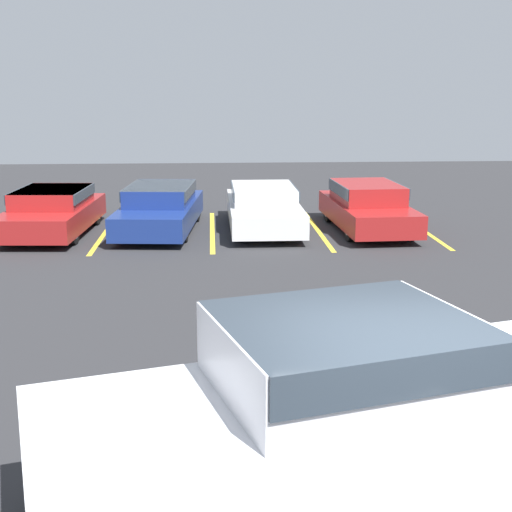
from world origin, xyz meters
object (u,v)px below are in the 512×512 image
object	(u,v)px
pickup_truck	(376,411)
parked_sedan_c	(263,206)
parked_sedan_b	(160,207)
parked_sedan_a	(52,210)
parked_sedan_d	(367,205)

from	to	relation	value
pickup_truck	parked_sedan_c	size ratio (longest dim) A/B	1.35
parked_sedan_b	pickup_truck	bearing A→B (deg)	17.54
pickup_truck	parked_sedan_a	xyz separation A→B (m)	(-5.50, 12.47, -0.28)
parked_sedan_b	parked_sedan_c	world-z (taller)	parked_sedan_b
parked_sedan_a	parked_sedan_b	xyz separation A→B (m)	(2.72, 0.24, 0.01)
parked_sedan_d	parked_sedan_c	bearing A→B (deg)	-99.67
parked_sedan_a	parked_sedan_b	size ratio (longest dim) A/B	0.91
parked_sedan_d	parked_sedan_b	bearing A→B (deg)	-95.46
parked_sedan_c	parked_sedan_b	bearing A→B (deg)	-88.69
parked_sedan_b	parked_sedan_d	world-z (taller)	parked_sedan_d
parked_sedan_a	parked_sedan_b	bearing A→B (deg)	98.75
parked_sedan_d	pickup_truck	bearing A→B (deg)	-14.51
parked_sedan_c	parked_sedan_d	bearing A→B (deg)	82.86
parked_sedan_a	parked_sedan_c	xyz separation A→B (m)	(5.43, 0.31, -0.00)
pickup_truck	parked_sedan_a	bearing A→B (deg)	97.71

